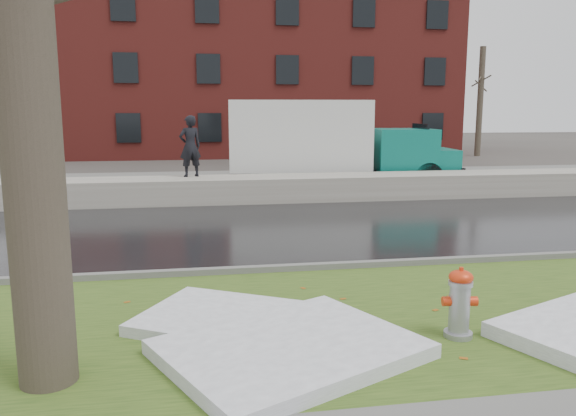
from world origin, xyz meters
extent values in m
plane|color=#47423D|center=(0.00, 0.00, 0.00)|extent=(120.00, 120.00, 0.00)
cube|color=#2B4717|center=(0.00, -1.25, 0.02)|extent=(60.00, 4.50, 0.04)
cube|color=black|center=(0.00, 4.50, 0.01)|extent=(60.00, 7.00, 0.03)
cube|color=slate|center=(0.00, 13.00, 0.01)|extent=(60.00, 9.00, 0.03)
cube|color=slate|center=(0.00, 1.00, 0.07)|extent=(60.00, 0.15, 0.14)
cube|color=#A19E93|center=(0.00, 8.70, 0.38)|extent=(60.00, 1.60, 0.75)
cube|color=maroon|center=(2.00, 30.00, 5.00)|extent=(26.00, 12.00, 10.00)
cylinder|color=brown|center=(-6.00, 26.00, 3.25)|extent=(0.36, 0.36, 6.50)
cylinder|color=brown|center=(-6.00, 26.00, 4.20)|extent=(0.84, 1.62, 0.73)
cylinder|color=brown|center=(-6.00, 26.00, 5.10)|extent=(1.08, 1.26, 0.66)
cylinder|color=brown|center=(-6.00, 26.00, 3.60)|extent=(1.40, 0.61, 0.63)
cylinder|color=brown|center=(16.00, 24.00, 3.25)|extent=(0.36, 0.36, 6.50)
cylinder|color=brown|center=(16.00, 24.00, 4.20)|extent=(0.84, 1.62, 0.73)
cylinder|color=brown|center=(16.00, 24.00, 5.10)|extent=(1.08, 1.26, 0.66)
cylinder|color=brown|center=(16.00, 24.00, 3.60)|extent=(1.40, 0.61, 0.63)
cylinder|color=#929499|center=(1.92, -2.11, 0.41)|extent=(0.28, 0.28, 0.73)
ellipsoid|color=red|center=(1.92, -2.11, 0.77)|extent=(0.32, 0.32, 0.17)
cylinder|color=red|center=(1.92, -2.11, 0.87)|extent=(0.06, 0.06, 0.05)
cylinder|color=red|center=(1.77, -2.08, 0.48)|extent=(0.12, 0.13, 0.12)
cylinder|color=red|center=(2.07, -2.13, 0.48)|extent=(0.12, 0.13, 0.12)
cylinder|color=#929499|center=(1.94, -1.96, 0.48)|extent=(0.16, 0.13, 0.15)
cylinder|color=brown|center=(-2.59, -2.47, 3.50)|extent=(0.63, 0.63, 6.93)
cylinder|color=brown|center=(-2.59, -2.47, 3.60)|extent=(1.32, 0.79, 0.62)
cube|color=black|center=(3.65, 11.18, 0.58)|extent=(7.14, 1.53, 0.19)
cube|color=silver|center=(2.51, 11.28, 1.86)|extent=(4.97, 2.64, 2.39)
cube|color=#0C7164|center=(6.17, 10.94, 1.33)|extent=(2.22, 2.30, 1.51)
cube|color=#0C7164|center=(7.45, 10.83, 0.97)|extent=(1.24, 2.04, 0.80)
cube|color=black|center=(6.78, 10.89, 1.86)|extent=(0.23, 1.77, 0.80)
cube|color=black|center=(-0.40, 11.55, 0.29)|extent=(1.61, 1.20, 0.60)
cylinder|color=black|center=(6.74, 9.96, 0.49)|extent=(0.99, 0.35, 0.97)
cylinder|color=black|center=(6.91, 11.81, 0.49)|extent=(0.99, 0.35, 0.97)
cylinder|color=black|center=(2.69, 10.33, 0.49)|extent=(0.99, 0.35, 0.97)
cylinder|color=black|center=(2.86, 12.18, 0.49)|extent=(0.99, 0.35, 0.97)
cylinder|color=black|center=(1.27, 10.46, 0.49)|extent=(0.99, 0.35, 0.97)
cylinder|color=black|center=(1.45, 12.31, 0.49)|extent=(0.99, 0.35, 0.97)
imported|color=black|center=(-1.22, 9.04, 1.66)|extent=(0.77, 0.63, 1.82)
cube|color=white|center=(-0.14, -2.30, 0.12)|extent=(3.22, 2.94, 0.16)
cube|color=white|center=(-0.70, -1.30, 0.11)|extent=(2.70, 2.48, 0.14)
camera|label=1|loc=(-1.12, -8.00, 2.68)|focal=35.00mm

